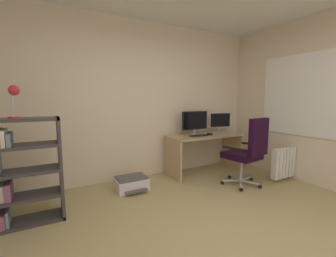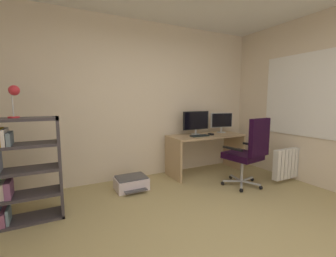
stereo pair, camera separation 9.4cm
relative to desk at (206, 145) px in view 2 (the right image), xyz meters
name	(u,v)px [view 2 (the right image)]	position (x,y,z in m)	size (l,w,h in m)	color
ground_plane	(221,253)	(-1.24, -1.91, -0.54)	(4.79, 4.53, 0.02)	tan
wall_back	(135,101)	(-1.24, 0.41, 0.82)	(4.79, 0.10, 2.69)	beige
window_pane	(300,95)	(1.15, -1.01, 0.91)	(0.01, 1.19, 1.26)	white
window_frame	(300,95)	(1.15, -1.01, 0.91)	(0.02, 1.27, 1.34)	white
desk	(206,145)	(0.00, 0.00, 0.00)	(1.42, 0.59, 0.72)	tan
monitor_main	(196,121)	(-0.16, 0.10, 0.44)	(0.54, 0.18, 0.43)	#B2B5B7
monitor_secondary	(222,121)	(0.44, 0.10, 0.42)	(0.46, 0.18, 0.39)	#B2B5B7
keyboard	(200,136)	(-0.21, -0.09, 0.20)	(0.34, 0.13, 0.02)	black
computer_mouse	(211,134)	(0.06, -0.07, 0.21)	(0.06, 0.10, 0.03)	black
office_chair	(249,151)	(0.15, -0.90, 0.06)	(0.62, 0.67, 1.10)	#B7BABC
bookshelf	(7,173)	(-2.99, -0.48, 0.05)	(0.86, 0.32, 1.18)	#3C373C
desk_lamp	(14,94)	(-2.87, -0.48, 0.89)	(0.13, 0.11, 0.35)	red
printer	(131,183)	(-1.50, -0.14, -0.43)	(0.48, 0.44, 0.20)	white
radiator	(292,162)	(1.06, -1.01, -0.22)	(0.84, 0.10, 0.50)	white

